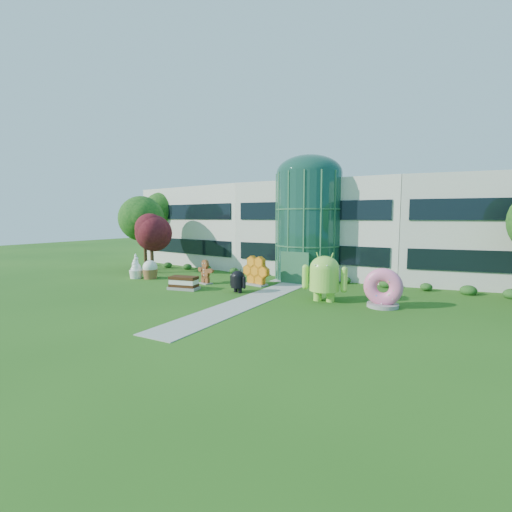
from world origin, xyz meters
The scene contains 14 objects.
ground centered at (0.00, 0.00, 0.00)m, with size 140.00×140.00×0.00m, color #215114.
building centered at (0.00, 18.00, 4.65)m, with size 46.00×15.00×9.30m, color beige, non-canonical shape.
atrium centered at (0.00, 12.00, 4.90)m, with size 6.00×6.00×9.80m, color #194738.
walkway centered at (0.00, 2.00, 0.02)m, with size 2.40×20.00×0.04m, color #9E9E93.
tree_red centered at (-15.50, 7.50, 3.00)m, with size 4.00×4.00×6.00m, color #3F0C14, non-canonical shape.
trees_backdrop centered at (0.00, 13.00, 4.20)m, with size 52.00×8.00×8.40m, color #104212, non-canonical shape.
android_green centered at (4.46, 3.81, 1.86)m, with size 3.28×2.19×3.72m, color #94D845, non-canonical shape.
android_black centered at (-2.31, 3.36, 1.00)m, with size 1.76×1.18×2.00m, color black, non-canonical shape.
donut centered at (8.34, 4.06, 1.29)m, with size 2.49×1.19×2.58m, color #F55D8C, non-canonical shape.
gingerbread centered at (-6.80, 5.15, 1.07)m, with size 2.32×0.89×2.14m, color brown, non-canonical shape.
ice_cream_sandwich centered at (-6.74, 2.23, 0.54)m, with size 2.42×1.21×1.08m, color black, non-canonical shape.
honeycomb centered at (-2.59, 6.71, 1.13)m, with size 2.88×1.03×2.26m, color orange, non-canonical shape.
froyo centered at (-14.35, 4.26, 1.18)m, with size 1.37×1.37×2.35m, color white, non-canonical shape.
cupcake centered at (-12.94, 4.68, 0.88)m, with size 1.47×1.47×1.77m, color white, non-canonical shape.
Camera 1 is at (12.81, -20.42, 5.79)m, focal length 26.00 mm.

